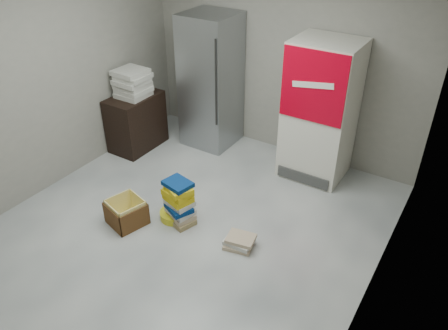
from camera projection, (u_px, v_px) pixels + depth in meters
name	position (u px, v px, depth m)	size (l,w,h in m)	color
ground	(172.00, 241.00, 4.77)	(5.00, 5.00, 0.00)	silver
room_shell	(159.00, 86.00, 3.81)	(4.04, 5.04, 2.82)	gray
steel_fridge	(211.00, 82.00, 6.19)	(0.70, 0.72, 1.90)	#9A9DA1
coke_cooler	(320.00, 111.00, 5.47)	(0.80, 0.73, 1.80)	silver
wood_shelf	(136.00, 122.00, 6.34)	(0.50, 0.80, 0.80)	black
supply_box_stack	(132.00, 83.00, 6.02)	(0.43, 0.44, 0.39)	beige
phonebook_stack_main	(179.00, 202.00, 4.91)	(0.38, 0.37, 0.55)	olive
phonebook_stack_side	(239.00, 242.00, 4.67)	(0.35, 0.30, 0.13)	tan
cardboard_box	(127.00, 214.00, 4.97)	(0.47, 0.47, 0.31)	yellow
bucket_lid	(174.00, 214.00, 5.09)	(0.34, 0.34, 0.09)	gold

